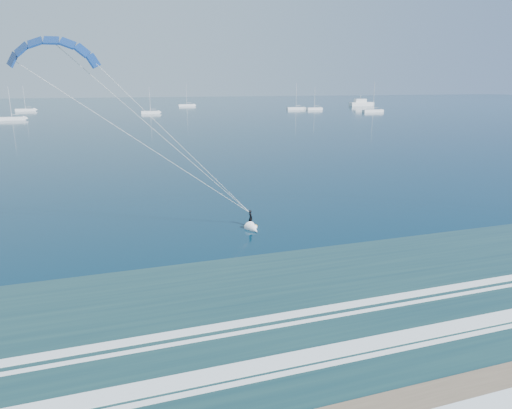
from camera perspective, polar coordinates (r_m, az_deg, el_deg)
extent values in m
cube|color=#1E423F|center=(26.67, 11.81, -13.88)|extent=(600.00, 22.00, 0.03)
cube|color=white|center=(22.21, 20.79, -21.01)|extent=(600.00, 0.90, 0.07)
cube|color=white|center=(24.85, 14.80, -16.34)|extent=(600.00, 1.10, 0.07)
cube|color=white|center=(27.81, 10.24, -12.50)|extent=(600.00, 0.70, 0.07)
cube|color=gold|center=(42.03, -0.68, -2.67)|extent=(1.19, 0.38, 0.07)
imported|color=black|center=(41.81, -0.69, -1.67)|extent=(0.42, 0.58, 1.47)
cone|color=white|center=(40.80, -0.33, -3.16)|extent=(1.31, 1.74, 1.10)
cube|color=white|center=(280.45, 13.05, 12.13)|extent=(14.64, 3.91, 2.15)
cube|color=white|center=(279.85, 12.90, 12.55)|extent=(6.83, 3.12, 1.95)
cylinder|color=silver|center=(279.79, 12.92, 12.96)|extent=(0.16, 0.16, 2.00)
cube|color=white|center=(246.01, -26.84, 10.49)|extent=(8.86, 2.40, 1.20)
cylinder|color=silver|center=(245.79, -27.01, 11.87)|extent=(0.18, 0.18, 10.72)
cylinder|color=silver|center=(245.78, -26.60, 10.85)|extent=(2.60, 0.12, 0.12)
cube|color=white|center=(207.23, -13.05, 11.15)|extent=(8.01, 2.40, 1.20)
cylinder|color=silver|center=(206.98, -13.15, 12.70)|extent=(0.18, 0.18, 10.02)
cylinder|color=silver|center=(207.28, -12.74, 11.56)|extent=(2.60, 0.12, 0.12)
cube|color=white|center=(272.05, -8.65, 12.16)|extent=(9.64, 2.40, 1.20)
cylinder|color=silver|center=(271.83, -8.70, 13.53)|extent=(0.18, 0.18, 11.78)
cylinder|color=silver|center=(272.20, -8.41, 12.47)|extent=(2.60, 0.12, 0.12)
cube|color=white|center=(233.42, 7.30, 11.79)|extent=(7.95, 2.40, 1.20)
cylinder|color=silver|center=(233.20, 7.35, 13.13)|extent=(0.18, 0.18, 9.76)
cylinder|color=silver|center=(233.88, 7.58, 12.13)|extent=(2.60, 0.12, 0.12)
cube|color=white|center=(219.48, 14.41, 11.26)|extent=(9.98, 2.40, 1.20)
cylinder|color=silver|center=(219.22, 14.52, 13.00)|extent=(0.18, 0.18, 12.15)
cylinder|color=silver|center=(220.06, 14.70, 11.61)|extent=(2.60, 0.12, 0.12)
cube|color=white|center=(187.11, -28.19, 9.44)|extent=(9.03, 2.40, 1.20)
cylinder|color=silver|center=(186.82, -28.41, 11.20)|extent=(0.18, 0.18, 10.38)
cylinder|color=silver|center=(186.83, -27.88, 9.90)|extent=(2.60, 0.12, 0.12)
cube|color=white|center=(235.59, 5.02, 11.88)|extent=(9.75, 2.40, 1.20)
cylinder|color=silver|center=(235.36, 5.05, 13.39)|extent=(0.18, 0.18, 11.26)
cylinder|color=silver|center=(236.00, 5.30, 12.21)|extent=(2.60, 0.12, 0.12)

